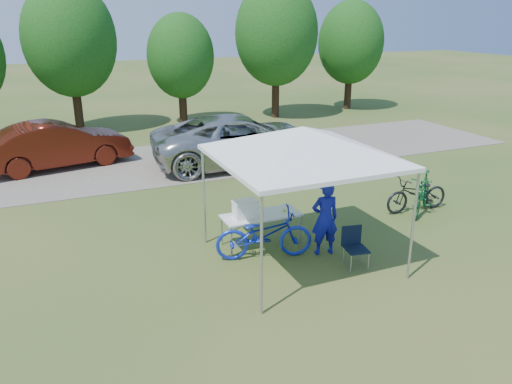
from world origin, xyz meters
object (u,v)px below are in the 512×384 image
bike_green (423,193)px  bike_dark (417,194)px  cyclist (325,218)px  bike_blue (264,234)px  folding_table (261,216)px  folding_chair (354,243)px  sedan (58,144)px  cooler (245,209)px  minivan (242,140)px

bike_green → bike_dark: size_ratio=0.96×
cyclist → bike_dark: bearing=-152.0°
cyclist → bike_green: size_ratio=0.93×
bike_blue → folding_table: bearing=-4.5°
folding_chair → bike_green: bearing=38.2°
cyclist → bike_dark: size_ratio=0.89×
bike_blue → sedan: bearing=36.3°
folding_table → bike_blue: (-0.20, -0.60, -0.13)m
cyclist → bike_green: (3.43, 1.04, -0.27)m
bike_blue → bike_green: 4.70m
folding_table → bike_green: (4.44, 0.13, -0.14)m
bike_green → sedan: size_ratio=0.37×
folding_chair → cooler: cooler is taller
folding_chair → bike_blue: size_ratio=0.41×
bike_dark → folding_chair: bearing=-57.3°
bike_blue → minivan: minivan is taller
cooler → cyclist: cyclist is taller
bike_dark → folding_table: bearing=-84.7°
folding_chair → bike_blue: 1.78m
cooler → sedan: (-3.30, 7.89, -0.11)m
bike_blue → minivan: 6.78m
folding_table → minivan: (1.88, 5.85, 0.18)m
bike_blue → bike_dark: (4.57, 0.83, -0.06)m
bike_green → cyclist: bearing=-111.5°
bike_green → bike_dark: (-0.07, 0.10, -0.05)m
cyclist → bike_blue: size_ratio=0.80×
sedan → cyclist: bearing=-163.7°
bike_blue → folding_chair: bearing=-109.9°
bike_green → minivan: (-2.56, 5.72, 0.32)m
folding_chair → folding_table: bearing=138.4°
bike_green → bike_dark: bike_green is taller
bike_dark → sedan: 11.11m
bike_blue → sedan: 9.17m
folding_table → sedan: (-3.67, 7.89, 0.11)m
folding_chair → bike_green: 3.61m
bike_dark → minivan: minivan is taller
folding_table → bike_green: size_ratio=1.00×
cooler → folding_chair: bearing=-44.2°
bike_green → minivan: size_ratio=0.29×
folding_table → bike_green: 4.45m
folding_chair → minivan: (0.61, 7.44, 0.36)m
folding_table → bike_blue: bearing=-108.5°
cooler → bike_dark: 4.76m
folding_chair → minivan: bearing=95.0°
bike_dark → bike_green: bearing=37.3°
folding_table → cyclist: 1.36m
bike_blue → sedan: size_ratio=0.44×
sedan → folding_chair: bearing=-164.2°
folding_table → bike_dark: bearing=3.1°
folding_table → cooler: size_ratio=3.35×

